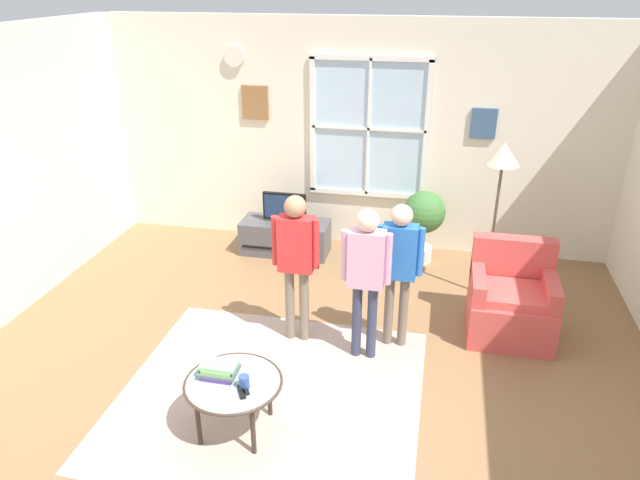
% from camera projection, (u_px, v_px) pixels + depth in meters
% --- Properties ---
extents(ground_plane, '(6.63, 6.44, 0.02)m').
position_uv_depth(ground_plane, '(299.00, 384.00, 4.89)').
color(ground_plane, olive).
extents(back_wall, '(6.03, 0.17, 2.71)m').
position_uv_depth(back_wall, '(357.00, 136.00, 6.98)').
color(back_wall, silver).
rests_on(back_wall, ground_plane).
extents(area_rug, '(2.41, 2.26, 0.01)m').
position_uv_depth(area_rug, '(271.00, 393.00, 4.77)').
color(area_rug, tan).
rests_on(area_rug, ground_plane).
extents(tv_stand, '(1.05, 0.47, 0.41)m').
position_uv_depth(tv_stand, '(285.00, 237.00, 7.12)').
color(tv_stand, '#4C4C51').
rests_on(tv_stand, ground_plane).
extents(television, '(0.52, 0.08, 0.36)m').
position_uv_depth(television, '(284.00, 207.00, 6.95)').
color(television, '#4C4C4C').
rests_on(television, tv_stand).
extents(armchair, '(0.76, 0.74, 0.87)m').
position_uv_depth(armchair, '(511.00, 302.00, 5.47)').
color(armchair, '#D14C47').
rests_on(armchair, ground_plane).
extents(coffee_table, '(0.72, 0.72, 0.44)m').
position_uv_depth(coffee_table, '(233.00, 385.00, 4.24)').
color(coffee_table, '#99B2B7').
rests_on(coffee_table, ground_plane).
extents(book_stack, '(0.27, 0.20, 0.10)m').
position_uv_depth(book_stack, '(219.00, 370.00, 4.27)').
color(book_stack, '#67359C').
rests_on(book_stack, coffee_table).
extents(cup, '(0.08, 0.08, 0.10)m').
position_uv_depth(cup, '(244.00, 382.00, 4.14)').
color(cup, '#334C8C').
rests_on(cup, coffee_table).
extents(remote_near_books, '(0.10, 0.14, 0.02)m').
position_uv_depth(remote_near_books, '(242.00, 392.00, 4.10)').
color(remote_near_books, black).
rests_on(remote_near_books, coffee_table).
extents(remote_near_cup, '(0.11, 0.14, 0.02)m').
position_uv_depth(remote_near_cup, '(244.00, 388.00, 4.14)').
color(remote_near_cup, black).
rests_on(remote_near_cup, coffee_table).
extents(person_red_shirt, '(0.43, 0.19, 1.42)m').
position_uv_depth(person_red_shirt, '(296.00, 252.00, 5.14)').
color(person_red_shirt, '#726656').
rests_on(person_red_shirt, ground_plane).
extents(person_pink_shirt, '(0.42, 0.19, 1.40)m').
position_uv_depth(person_pink_shirt, '(366.00, 268.00, 4.89)').
color(person_pink_shirt, '#333851').
rests_on(person_pink_shirt, ground_plane).
extents(person_blue_shirt, '(0.41, 0.19, 1.37)m').
position_uv_depth(person_blue_shirt, '(399.00, 260.00, 5.07)').
color(person_blue_shirt, '#726656').
rests_on(person_blue_shirt, ground_plane).
extents(potted_plant_by_window, '(0.49, 0.49, 0.86)m').
position_uv_depth(potted_plant_by_window, '(424.00, 216.00, 6.75)').
color(potted_plant_by_window, silver).
rests_on(potted_plant_by_window, ground_plane).
extents(floor_lamp, '(0.32, 0.32, 1.66)m').
position_uv_depth(floor_lamp, '(501.00, 170.00, 5.67)').
color(floor_lamp, black).
rests_on(floor_lamp, ground_plane).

